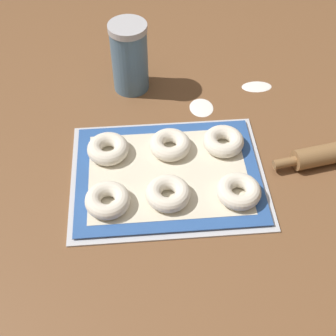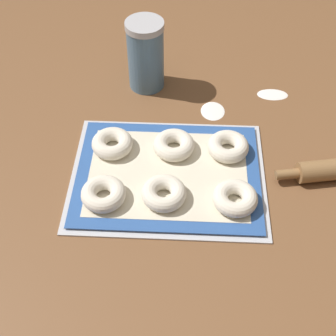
# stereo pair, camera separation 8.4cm
# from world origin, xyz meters

# --- Properties ---
(ground_plane) EXTENTS (2.80, 2.80, 0.00)m
(ground_plane) POSITION_xyz_m (0.00, 0.00, 0.00)
(ground_plane) COLOR brown
(baking_tray) EXTENTS (0.42, 0.33, 0.01)m
(baking_tray) POSITION_xyz_m (-0.02, -0.02, 0.00)
(baking_tray) COLOR silver
(baking_tray) RESTS_ON ground_plane
(baking_mat) EXTENTS (0.40, 0.30, 0.00)m
(baking_mat) POSITION_xyz_m (-0.02, -0.02, 0.01)
(baking_mat) COLOR #2D569E
(baking_mat) RESTS_ON baking_tray
(bagel_front_left) EXTENTS (0.09, 0.09, 0.03)m
(bagel_front_left) POSITION_xyz_m (-0.15, -0.10, 0.03)
(bagel_front_left) COLOR silver
(bagel_front_left) RESTS_ON baking_mat
(bagel_front_center) EXTENTS (0.09, 0.09, 0.03)m
(bagel_front_center) POSITION_xyz_m (-0.02, -0.09, 0.03)
(bagel_front_center) COLOR silver
(bagel_front_center) RESTS_ON baking_mat
(bagel_front_right) EXTENTS (0.09, 0.09, 0.03)m
(bagel_front_right) POSITION_xyz_m (0.12, -0.09, 0.03)
(bagel_front_right) COLOR silver
(bagel_front_right) RESTS_ON baking_mat
(bagel_back_left) EXTENTS (0.09, 0.09, 0.03)m
(bagel_back_left) POSITION_xyz_m (-0.15, 0.05, 0.03)
(bagel_back_left) COLOR silver
(bagel_back_left) RESTS_ON baking_mat
(bagel_back_center) EXTENTS (0.09, 0.09, 0.03)m
(bagel_back_center) POSITION_xyz_m (-0.01, 0.05, 0.03)
(bagel_back_center) COLOR silver
(bagel_back_center) RESTS_ON baking_mat
(bagel_back_right) EXTENTS (0.09, 0.09, 0.03)m
(bagel_back_right) POSITION_xyz_m (0.11, 0.05, 0.03)
(bagel_back_right) COLOR silver
(bagel_back_right) RESTS_ON baking_mat
(flour_canister) EXTENTS (0.09, 0.09, 0.18)m
(flour_canister) POSITION_xyz_m (-0.09, 0.30, 0.09)
(flour_canister) COLOR slate
(flour_canister) RESTS_ON ground_plane
(flour_patch_near) EXTENTS (0.06, 0.07, 0.00)m
(flour_patch_near) POSITION_xyz_m (0.08, 0.20, 0.00)
(flour_patch_near) COLOR white
(flour_patch_near) RESTS_ON ground_plane
(flour_patch_far) EXTENTS (0.08, 0.04, 0.00)m
(flour_patch_far) POSITION_xyz_m (0.24, 0.27, 0.00)
(flour_patch_far) COLOR white
(flour_patch_far) RESTS_ON ground_plane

